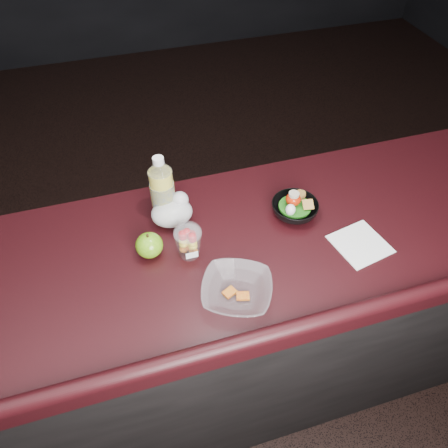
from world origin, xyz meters
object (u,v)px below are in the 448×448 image
(fruit_cup, at_px, (188,241))
(takeout_bowl, at_px, (237,291))
(snack_bowl, at_px, (294,208))
(green_apple, at_px, (149,245))
(lemonade_bottle, at_px, (163,192))

(fruit_cup, bearing_deg, takeout_bowl, -63.97)
(fruit_cup, distance_m, takeout_bowl, 0.22)
(fruit_cup, distance_m, snack_bowl, 0.40)
(snack_bowl, bearing_deg, green_apple, -176.21)
(snack_bowl, xyz_separation_m, takeout_bowl, (-0.29, -0.26, -0.00))
(snack_bowl, bearing_deg, lemonade_bottle, 163.26)
(lemonade_bottle, bearing_deg, fruit_cup, -79.40)
(fruit_cup, bearing_deg, snack_bowl, 10.34)
(lemonade_bottle, xyz_separation_m, green_apple, (-0.08, -0.16, -0.06))
(green_apple, bearing_deg, takeout_bowl, -47.45)
(takeout_bowl, bearing_deg, snack_bowl, 42.14)
(lemonade_bottle, xyz_separation_m, fruit_cup, (0.04, -0.20, -0.04))
(lemonade_bottle, relative_size, takeout_bowl, 0.90)
(snack_bowl, bearing_deg, fruit_cup, -169.66)
(lemonade_bottle, relative_size, green_apple, 2.72)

